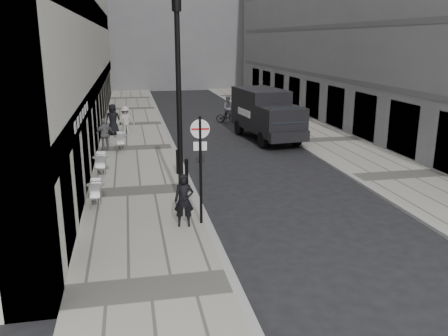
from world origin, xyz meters
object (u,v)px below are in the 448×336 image
at_px(sign_post, 200,156).
at_px(panel_van, 265,112).
at_px(walking_man, 184,200).
at_px(lamppost, 179,95).
at_px(cyclist, 229,112).

height_order(sign_post, panel_van, sign_post).
height_order(walking_man, sign_post, sign_post).
bearing_deg(sign_post, walking_man, -162.71).
bearing_deg(lamppost, cyclist, 72.45).
bearing_deg(sign_post, cyclist, 79.07).
bearing_deg(cyclist, lamppost, -94.48).
height_order(walking_man, lamppost, lamppost).
relative_size(lamppost, cyclist, 3.61).
bearing_deg(walking_man, cyclist, 81.35).
bearing_deg(sign_post, panel_van, 69.11).
xyz_separation_m(lamppost, panel_van, (6.19, 10.59, -2.34)).
distance_m(walking_man, panel_van, 14.34).
bearing_deg(walking_man, sign_post, 21.04).
distance_m(lamppost, panel_van, 12.49).
relative_size(lamppost, panel_van, 1.08).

